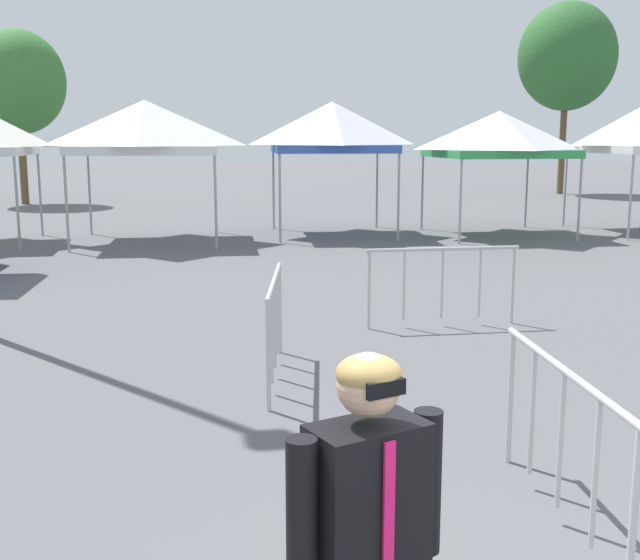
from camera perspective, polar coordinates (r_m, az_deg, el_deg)
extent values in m
cylinder|color=#9E9EA3|center=(18.75, -21.08, 5.46)|extent=(0.06, 0.06, 2.28)
cylinder|color=#9E9EA3|center=(21.41, -19.60, 6.08)|extent=(0.06, 0.06, 2.28)
cylinder|color=#9E9EA3|center=(18.08, -17.88, 5.53)|extent=(0.06, 0.06, 2.30)
cylinder|color=#9E9EA3|center=(17.79, -7.56, 5.87)|extent=(0.06, 0.06, 2.30)
cylinder|color=#9E9EA3|center=(21.25, -16.34, 6.26)|extent=(0.06, 0.06, 2.30)
cylinder|color=#9E9EA3|center=(21.00, -7.56, 6.54)|extent=(0.06, 0.06, 2.30)
pyramid|color=white|center=(19.42, -12.54, 11.04)|extent=(3.51, 3.51, 1.06)
cube|color=white|center=(19.42, -12.46, 9.19)|extent=(3.48, 3.48, 0.20)
cylinder|color=#9E9EA3|center=(18.83, -2.92, 6.20)|extent=(0.06, 0.06, 2.31)
cylinder|color=#9E9EA3|center=(19.22, 5.71, 6.25)|extent=(0.06, 0.06, 2.31)
cylinder|color=#9E9EA3|center=(21.69, -3.39, 6.74)|extent=(0.06, 0.06, 2.31)
cylinder|color=#9E9EA3|center=(22.03, 4.15, 6.79)|extent=(0.06, 0.06, 2.31)
pyramid|color=white|center=(20.34, 0.90, 11.28)|extent=(3.18, 3.18, 1.07)
cube|color=#3359B2|center=(20.34, 0.90, 9.49)|extent=(3.15, 3.15, 0.20)
cylinder|color=#9E9EA3|center=(18.85, 10.13, 5.87)|extent=(0.06, 0.06, 2.19)
cylinder|color=#9E9EA3|center=(20.08, 18.29, 5.78)|extent=(0.06, 0.06, 2.19)
cylinder|color=#9E9EA3|center=(21.70, 7.41, 6.52)|extent=(0.06, 0.06, 2.19)
cylinder|color=#9E9EA3|center=(22.78, 14.73, 6.45)|extent=(0.06, 0.06, 2.19)
pyramid|color=white|center=(20.75, 12.82, 10.52)|extent=(3.18, 3.18, 0.96)
cube|color=green|center=(20.75, 12.75, 8.92)|extent=(3.15, 3.15, 0.20)
cylinder|color=#9E9EA3|center=(20.63, 21.57, 5.82)|extent=(0.06, 0.06, 2.28)
cylinder|color=#9E9EA3|center=(23.45, 17.33, 6.54)|extent=(0.06, 0.06, 2.28)
cube|color=black|center=(2.95, 3.44, -15.83)|extent=(0.48, 0.37, 0.60)
cylinder|color=black|center=(2.81, -1.33, -16.73)|extent=(0.11, 0.11, 0.56)
cylinder|color=black|center=(3.09, 7.73, -14.26)|extent=(0.11, 0.11, 0.56)
sphere|color=#D8A884|center=(2.78, 3.54, -7.58)|extent=(0.23, 0.23, 0.23)
ellipsoid|color=tan|center=(2.77, 3.54, -6.79)|extent=(0.23, 0.23, 0.14)
cube|color=black|center=(2.69, 4.81, -7.86)|extent=(0.15, 0.08, 0.06)
cube|color=#E51966|center=(2.83, 5.00, -15.91)|extent=(0.05, 0.03, 0.46)
cylinder|color=brown|center=(31.59, -20.69, 7.95)|extent=(0.28, 0.28, 3.09)
ellipsoid|color=#387233|center=(31.63, -21.04, 13.24)|extent=(3.44, 3.44, 3.78)
cylinder|color=brown|center=(36.60, 17.12, 9.28)|extent=(0.28, 0.28, 4.22)
ellipsoid|color=#2D662D|center=(36.76, 17.45, 15.17)|extent=(4.17, 4.17, 4.59)
cylinder|color=#B7BABF|center=(10.55, 8.89, 2.23)|extent=(2.10, 0.07, 0.05)
cylinder|color=#B7BABF|center=(10.98, 13.78, -0.40)|extent=(0.04, 0.04, 1.05)
cylinder|color=#B7BABF|center=(10.37, 3.56, -0.74)|extent=(0.04, 0.04, 1.05)
cylinder|color=#B7BABF|center=(10.80, 11.48, -0.20)|extent=(0.04, 0.04, 0.92)
cylinder|color=#B7BABF|center=(10.62, 8.82, -0.29)|extent=(0.04, 0.04, 0.92)
cylinder|color=#B7BABF|center=(10.48, 6.09, -0.37)|extent=(0.04, 0.04, 0.92)
cylinder|color=#B7BABF|center=(8.15, -3.34, -0.05)|extent=(0.41, 2.08, 0.05)
cylinder|color=#B7BABF|center=(9.23, -2.93, -2.13)|extent=(0.04, 0.04, 1.05)
cylinder|color=#B7BABF|center=(7.29, -3.77, -5.53)|extent=(0.04, 0.04, 1.05)
cylinder|color=#B7BABF|center=(8.75, -3.10, -2.47)|extent=(0.04, 0.04, 0.92)
cylinder|color=#B7BABF|center=(8.24, -3.31, -3.28)|extent=(0.04, 0.04, 0.92)
cylinder|color=#B7BABF|center=(7.74, -3.54, -4.20)|extent=(0.04, 0.04, 0.92)
cylinder|color=#B7BABF|center=(5.29, 17.28, -6.26)|extent=(0.22, 2.10, 0.05)
cylinder|color=#B7BABF|center=(6.34, 13.61, -8.29)|extent=(0.04, 0.04, 1.05)
cylinder|color=#B7BABF|center=(4.63, 21.72, -15.94)|extent=(0.04, 0.04, 1.05)
cylinder|color=#B7BABF|center=(5.90, 15.10, -9.24)|extent=(0.04, 0.04, 0.92)
cylinder|color=#B7BABF|center=(5.44, 17.01, -11.03)|extent=(0.04, 0.04, 0.92)
cylinder|color=#B7BABF|center=(5.00, 19.29, -13.14)|extent=(0.04, 0.04, 0.92)
cone|color=orange|center=(4.67, 3.78, -19.09)|extent=(0.32, 0.32, 0.46)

